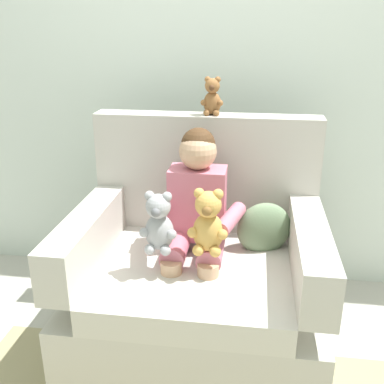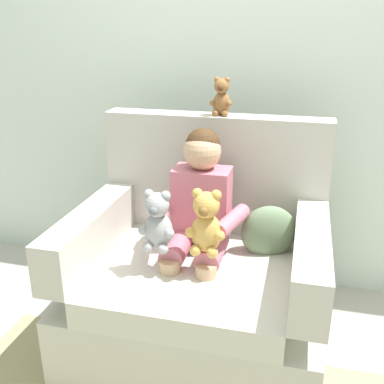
{
  "view_description": "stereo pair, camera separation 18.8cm",
  "coord_description": "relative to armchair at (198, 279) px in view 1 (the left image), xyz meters",
  "views": [
    {
      "loc": [
        0.23,
        -1.79,
        1.48
      ],
      "look_at": [
        -0.01,
        -0.05,
        0.81
      ],
      "focal_mm": 42.11,
      "sensor_mm": 36.0,
      "label": 1
    },
    {
      "loc": [
        0.42,
        -1.76,
        1.48
      ],
      "look_at": [
        -0.01,
        -0.05,
        0.81
      ],
      "focal_mm": 42.11,
      "sensor_mm": 36.0,
      "label": 2
    }
  ],
  "objects": [
    {
      "name": "ground_plane",
      "position": [
        0.0,
        -0.05,
        -0.34
      ],
      "size": [
        8.0,
        8.0,
        0.0
      ],
      "primitive_type": "plane",
      "color": "#ADA89E"
    },
    {
      "name": "back_wall",
      "position": [
        0.0,
        0.72,
        0.96
      ],
      "size": [
        6.0,
        0.1,
        2.6
      ],
      "primitive_type": "cube",
      "color": "silver",
      "rests_on": "ground"
    },
    {
      "name": "armchair",
      "position": [
        0.0,
        0.0,
        0.0
      ],
      "size": [
        1.12,
        0.9,
        1.06
      ],
      "color": "#BCB7AD",
      "rests_on": "ground"
    },
    {
      "name": "seated_child",
      "position": [
        -0.01,
        0.02,
        0.34
      ],
      "size": [
        0.45,
        0.39,
        0.82
      ],
      "rotation": [
        0.0,
        0.0,
        0.02
      ],
      "color": "#C66B7F",
      "rests_on": "armchair"
    },
    {
      "name": "plush_honey",
      "position": [
        0.06,
        -0.16,
        0.37
      ],
      "size": [
        0.17,
        0.14,
        0.28
      ],
      "rotation": [
        0.0,
        0.0,
        -0.21
      ],
      "color": "gold",
      "rests_on": "armchair"
    },
    {
      "name": "plush_grey",
      "position": [
        -0.14,
        -0.18,
        0.36
      ],
      "size": [
        0.16,
        0.13,
        0.27
      ],
      "rotation": [
        0.0,
        0.0,
        -0.29
      ],
      "color": "#9E9EA3",
      "rests_on": "armchair"
    },
    {
      "name": "plush_brown_on_backrest",
      "position": [
        0.02,
        0.33,
        0.81
      ],
      "size": [
        0.11,
        0.09,
        0.18
      ],
      "rotation": [
        0.0,
        0.0,
        0.21
      ],
      "color": "brown",
      "rests_on": "armchair"
    },
    {
      "name": "throw_pillow",
      "position": [
        0.3,
        0.12,
        0.23
      ],
      "size": [
        0.28,
        0.19,
        0.26
      ],
      "primitive_type": "ellipsoid",
      "rotation": [
        0.0,
        0.0,
        0.28
      ],
      "color": "slate",
      "rests_on": "armchair"
    }
  ]
}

